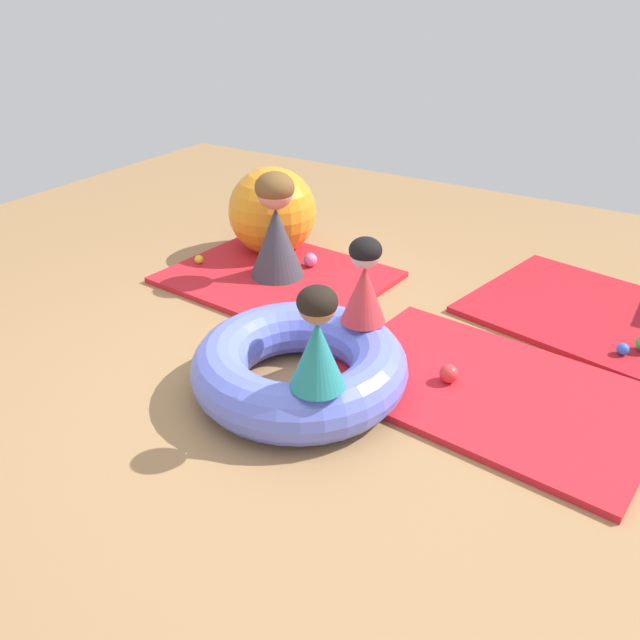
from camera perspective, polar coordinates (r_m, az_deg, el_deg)
name	(u,v)px	position (r m, az deg, el deg)	size (l,w,h in m)	color
ground_plane	(280,395)	(3.42, -3.53, -6.61)	(8.00, 8.00, 0.00)	#9E7549
gym_mat_near_left	(580,310)	(4.51, 21.84, 0.85)	(1.25, 1.18, 0.04)	#B21923
gym_mat_front	(490,390)	(3.53, 14.68, -5.97)	(1.61, 1.06, 0.04)	red
gym_mat_far_left	(278,277)	(4.65, -3.72, 3.77)	(1.45, 1.19, 0.04)	red
inflatable_cushion	(300,366)	(3.37, -1.80, -4.06)	(1.12, 1.12, 0.29)	#6070E5
child_in_teal	(317,340)	(2.83, -0.23, -1.72)	(0.36, 0.36, 0.50)	teal
child_in_red	(364,282)	(3.39, 3.91, 3.37)	(0.34, 0.34, 0.47)	red
adult_seated	(276,227)	(4.50, -3.88, 8.16)	(0.53, 0.53, 0.74)	#383842
play_ball_pink	(310,260)	(4.74, -0.85, 5.29)	(0.10, 0.10, 0.10)	pink
play_ball_blue	(623,349)	(4.03, 25.00, -2.33)	(0.07, 0.07, 0.07)	blue
play_ball_yellow	(199,259)	(4.88, -10.56, 5.24)	(0.06, 0.06, 0.06)	yellow
play_ball_red	(449,374)	(3.48, 11.22, -4.63)	(0.10, 0.10, 0.10)	red
exercise_ball_large	(272,211)	(5.00, -4.20, 9.47)	(0.67, 0.67, 0.67)	orange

